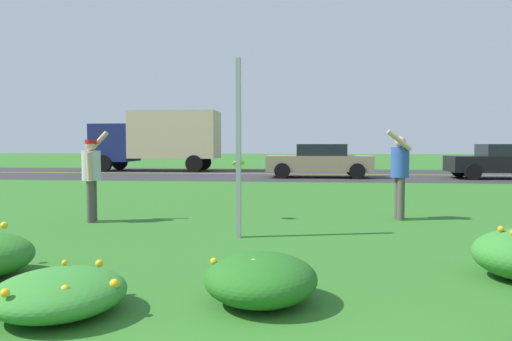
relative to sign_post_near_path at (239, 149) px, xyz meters
name	(u,v)px	position (x,y,z in m)	size (l,w,h in m)	color
ground_plane	(303,201)	(0.97, 4.91, -1.39)	(120.00, 120.00, 0.00)	#2D6B23
highway_strip	(304,174)	(0.97, 15.95, -1.38)	(120.00, 9.66, 0.01)	#2D2D30
highway_center_stripe	(304,174)	(0.97, 15.95, -1.38)	(120.00, 0.16, 0.00)	yellow
daylily_clump_front_left	(261,279)	(0.64, -3.11, -1.16)	(1.03, 1.11, 0.46)	#23661E
daylily_clump_mid_center	(59,293)	(-1.05, -3.58, -1.20)	(1.12, 1.17, 0.41)	#337F2D
sign_post_near_path	(239,149)	(0.00, 0.00, 0.00)	(0.07, 0.10, 2.77)	#93969B
person_thrower_red_cap_gray_shirt	(92,172)	(-2.94, 1.22, -0.45)	(0.43, 0.53, 1.71)	#B2B2B7
person_catcher_blue_shirt	(400,170)	(2.83, 2.09, -0.42)	(0.50, 0.53, 1.72)	#2D4C9E
frisbee_lime	(238,163)	(-0.25, 1.75, -0.30)	(0.26, 0.25, 0.14)	#8CD133
car_black_center_left	(505,161)	(9.31, 13.78, -0.65)	(4.50, 2.00, 1.45)	black
car_tan_center_right	(319,160)	(1.62, 13.78, -0.65)	(4.50, 2.00, 1.45)	#937F60
box_truck_navy	(159,137)	(-6.87, 18.13, 0.42)	(6.70, 2.46, 3.20)	navy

